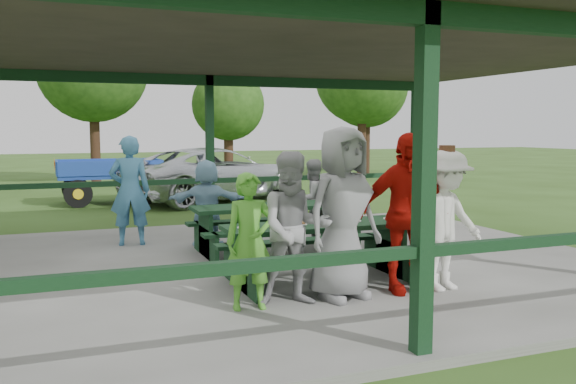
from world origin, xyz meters
name	(u,v)px	position (x,y,z in m)	size (l,w,h in m)	color
ground	(274,270)	(0.00, 0.00, 0.00)	(90.00, 90.00, 0.00)	#2E4A17
concrete_slab	(274,266)	(0.00, 0.00, 0.05)	(10.00, 8.00, 0.10)	slate
pavilion_structure	(273,49)	(0.00, 0.00, 3.17)	(10.60, 8.60, 3.24)	black
picnic_table_near	(320,245)	(0.19, -1.20, 0.57)	(2.46, 1.39, 0.75)	black
picnic_table_far	(275,222)	(0.31, 0.80, 0.58)	(2.62, 1.39, 0.75)	black
table_setting	(325,220)	(0.28, -1.18, 0.88)	(2.24, 0.45, 0.10)	white
contestant_green	(250,241)	(-1.00, -2.02, 0.84)	(0.54, 0.36, 1.49)	#4EA02D
contestant_grey_left	(295,229)	(-0.49, -2.05, 0.95)	(0.83, 0.65, 1.71)	#98989B
contestant_grey_mid	(342,213)	(0.11, -2.01, 1.09)	(0.97, 0.63, 1.98)	gray
contestant_red	(405,213)	(0.94, -2.02, 1.05)	(1.12, 0.47, 1.91)	#A90F07
contestant_white_fedora	(445,220)	(1.44, -2.12, 0.95)	(1.18, 0.78, 1.75)	silver
spectator_lblue	(207,202)	(-0.58, 1.70, 0.82)	(1.34, 0.43, 1.44)	#7EA9C3
spectator_blue	(130,191)	(-1.77, 2.19, 1.02)	(0.67, 0.44, 1.84)	teal
spectator_grey	(312,200)	(1.26, 1.54, 0.81)	(0.69, 0.54, 1.42)	gray
pickup_truck	(216,174)	(1.35, 8.64, 0.76)	(2.51, 5.44, 1.51)	silver
farm_trailer	(110,180)	(-1.53, 9.09, 0.64)	(3.70, 1.68, 1.29)	#1C3E9B
tree_left	(93,67)	(-1.48, 15.42, 4.26)	(4.03, 4.03, 6.29)	#321F14
tree_mid	(228,105)	(3.44, 14.78, 2.95)	(2.80, 2.80, 4.37)	#321F14
tree_right	(362,77)	(9.08, 14.43, 4.17)	(3.94, 3.94, 6.15)	#321F14
tree_far_right	(367,87)	(10.35, 16.41, 3.91)	(3.70, 3.70, 5.78)	#321F14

